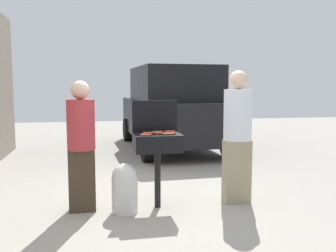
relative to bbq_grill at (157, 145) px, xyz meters
The scene contains 16 objects.
ground_plane 0.84m from the bbq_grill, 129.19° to the left, with size 24.00×24.00×0.00m, color #9E998E.
bbq_grill is the anchor object (origin of this frame).
grill_lid_open 0.42m from the bbq_grill, 90.00° to the left, with size 0.60×0.05×0.42m, color black.
hot_dog_0 0.27m from the bbq_grill, 35.31° to the left, with size 0.03×0.03×0.13m, color #C6593D.
hot_dog_1 0.20m from the bbq_grill, 80.19° to the left, with size 0.03×0.03×0.13m, color #C6593D.
hot_dog_2 0.24m from the bbq_grill, 48.20° to the right, with size 0.03×0.03×0.13m, color #AD4228.
hot_dog_3 0.28m from the bbq_grill, 137.30° to the right, with size 0.03×0.03×0.13m, color #B74C33.
hot_dog_4 0.23m from the bbq_grill, 10.93° to the right, with size 0.03×0.03×0.13m, color #C6593D.
hot_dog_5 0.17m from the bbq_grill, 113.92° to the left, with size 0.03×0.03×0.13m, color #AD4228.
hot_dog_6 0.17m from the bbq_grill, 58.27° to the right, with size 0.03×0.03×0.13m, color #B74C33.
hot_dog_7 0.20m from the bbq_grill, 168.40° to the left, with size 0.03×0.03×0.13m, color #B74C33.
hot_dog_8 0.23m from the bbq_grill, 24.51° to the right, with size 0.03×0.03×0.13m, color #AD4228.
propane_tank 0.67m from the bbq_grill, 163.36° to the right, with size 0.32×0.32×0.62m.
person_left 0.95m from the bbq_grill, behind, with size 0.34×0.34×1.63m.
person_right 1.09m from the bbq_grill, ahead, with size 0.37×0.37×1.77m.
parked_minivan 4.56m from the bbq_grill, 75.73° to the left, with size 2.18×4.48×2.02m.
Camera 1 is at (-0.65, -4.82, 1.56)m, focal length 39.96 mm.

